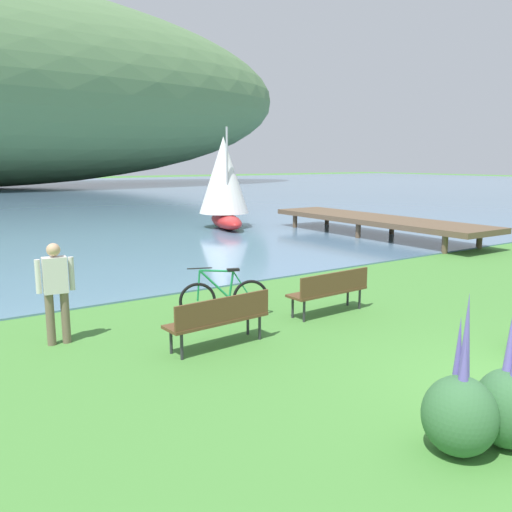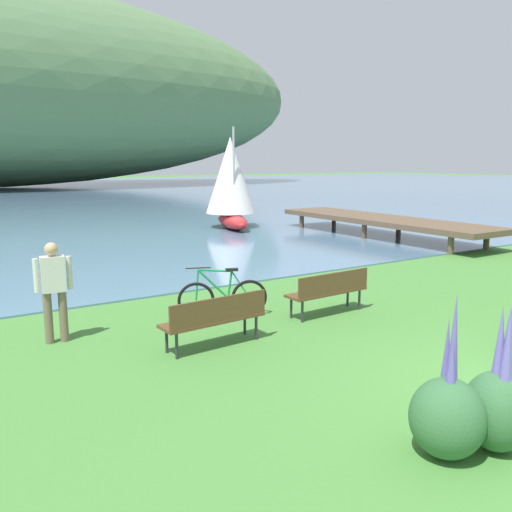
{
  "view_description": "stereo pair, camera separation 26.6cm",
  "coord_description": "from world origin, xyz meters",
  "px_view_note": "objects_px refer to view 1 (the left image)",
  "views": [
    {
      "loc": [
        -6.79,
        -3.14,
        3.03
      ],
      "look_at": [
        -0.5,
        6.19,
        1.0
      ],
      "focal_mm": 37.15,
      "sensor_mm": 36.0,
      "label": 1
    },
    {
      "loc": [
        -6.56,
        -3.28,
        3.03
      ],
      "look_at": [
        -0.5,
        6.19,
        1.0
      ],
      "focal_mm": 37.15,
      "sensor_mm": 36.0,
      "label": 2
    }
  ],
  "objects_px": {
    "park_bench_near_camera": "(330,289)",
    "park_bench_further_along": "(219,317)",
    "person_at_shoreline": "(56,287)",
    "bicycle_leaning_near_bench": "(224,297)",
    "sailboat_nearest_to_shore": "(224,181)"
  },
  "relations": [
    {
      "from": "park_bench_near_camera",
      "to": "park_bench_further_along",
      "type": "relative_size",
      "value": 0.99
    },
    {
      "from": "park_bench_further_along",
      "to": "sailboat_nearest_to_shore",
      "type": "relative_size",
      "value": 0.41
    },
    {
      "from": "person_at_shoreline",
      "to": "park_bench_further_along",
      "type": "bearing_deg",
      "value": -37.9
    },
    {
      "from": "person_at_shoreline",
      "to": "sailboat_nearest_to_shore",
      "type": "height_order",
      "value": "sailboat_nearest_to_shore"
    },
    {
      "from": "park_bench_near_camera",
      "to": "bicycle_leaning_near_bench",
      "type": "distance_m",
      "value": 2.12
    },
    {
      "from": "bicycle_leaning_near_bench",
      "to": "sailboat_nearest_to_shore",
      "type": "distance_m",
      "value": 13.94
    },
    {
      "from": "bicycle_leaning_near_bench",
      "to": "person_at_shoreline",
      "type": "height_order",
      "value": "person_at_shoreline"
    },
    {
      "from": "park_bench_near_camera",
      "to": "person_at_shoreline",
      "type": "xyz_separation_m",
      "value": [
        -4.94,
        1.23,
        0.46
      ]
    },
    {
      "from": "park_bench_near_camera",
      "to": "park_bench_further_along",
      "type": "xyz_separation_m",
      "value": [
        -2.8,
        -0.44,
        0.0
      ]
    },
    {
      "from": "park_bench_further_along",
      "to": "sailboat_nearest_to_shore",
      "type": "bearing_deg",
      "value": 59.09
    },
    {
      "from": "park_bench_near_camera",
      "to": "park_bench_further_along",
      "type": "distance_m",
      "value": 2.83
    },
    {
      "from": "park_bench_further_along",
      "to": "person_at_shoreline",
      "type": "bearing_deg",
      "value": 142.1
    },
    {
      "from": "sailboat_nearest_to_shore",
      "to": "park_bench_near_camera",
      "type": "bearing_deg",
      "value": -111.92
    },
    {
      "from": "park_bench_near_camera",
      "to": "bicycle_leaning_near_bench",
      "type": "bearing_deg",
      "value": 151.6
    },
    {
      "from": "bicycle_leaning_near_bench",
      "to": "park_bench_near_camera",
      "type": "bearing_deg",
      "value": -28.4
    }
  ]
}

